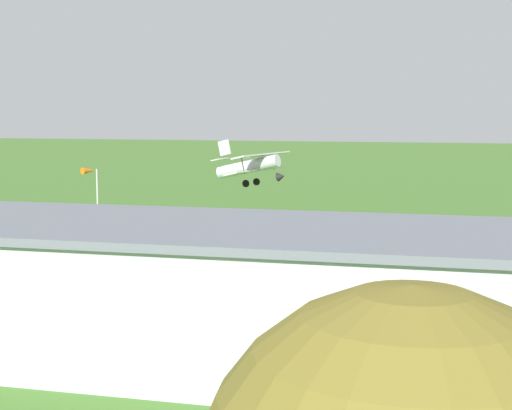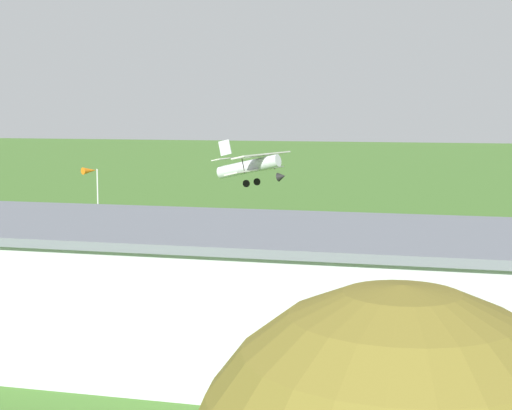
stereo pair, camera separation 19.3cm
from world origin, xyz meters
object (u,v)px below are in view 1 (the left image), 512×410
object	(u,v)px
car_orange	(87,267)
windsock	(90,176)
hangar	(244,294)
biplane	(251,166)
person_beside_truck	(240,266)

from	to	relation	value
car_orange	windsock	xyz separation A→B (m)	(7.02, -15.01, 4.50)
hangar	windsock	bearing A→B (deg)	-53.46
biplane	car_orange	xyz separation A→B (m)	(5.04, 21.99, -5.07)
car_orange	windsock	world-z (taller)	windsock
biplane	person_beside_truck	xyz separation A→B (m)	(-4.30, 19.00, -5.07)
person_beside_truck	biplane	bearing A→B (deg)	-77.24
car_orange	biplane	bearing A→B (deg)	-102.91
hangar	car_orange	distance (m)	19.72
biplane	person_beside_truck	world-z (taller)	biplane
biplane	person_beside_truck	size ratio (longest dim) A/B	5.00
windsock	biplane	bearing A→B (deg)	-149.96
hangar	windsock	size ratio (longest dim) A/B	5.22
car_orange	person_beside_truck	bearing A→B (deg)	-162.26
car_orange	windsock	size ratio (longest dim) A/B	0.69
biplane	car_orange	size ratio (longest dim) A/B	2.04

